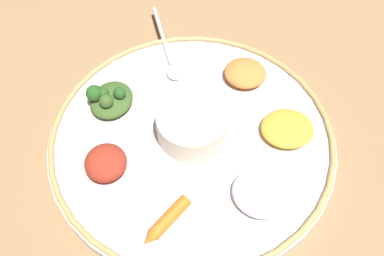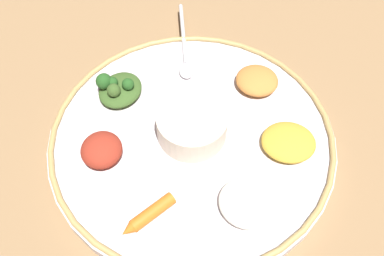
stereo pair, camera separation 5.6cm
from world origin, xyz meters
The scene contains 11 objects.
ground_plane centered at (0.00, 0.00, 0.00)m, with size 2.40×2.40×0.00m, color olive.
platter centered at (0.00, 0.00, 0.01)m, with size 0.40×0.40×0.02m, color silver.
platter_rim centered at (0.00, 0.00, 0.02)m, with size 0.40×0.40×0.01m, color tan.
center_bowl centered at (0.00, 0.00, 0.04)m, with size 0.10×0.10×0.04m.
spoon centered at (0.08, 0.15, 0.02)m, with size 0.10×0.17×0.01m.
greens_pile centered at (-0.06, 0.12, 0.03)m, with size 0.09×0.09×0.04m.
carrot_near_spoon centered at (-0.11, -0.08, 0.03)m, with size 0.08×0.03×0.02m.
mound_beet centered at (-0.12, 0.03, 0.03)m, with size 0.06×0.06×0.03m, color maroon.
mound_lentil_yellow centered at (0.10, -0.09, 0.03)m, with size 0.07×0.07×0.02m, color gold.
mound_squash centered at (0.13, 0.03, 0.03)m, with size 0.06×0.06×0.02m, color #C67A38.
mound_rice_white centered at (0.00, -0.13, 0.03)m, with size 0.07×0.07×0.02m, color silver.
Camera 1 is at (-0.22, -0.24, 0.48)m, focal length 37.65 mm.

